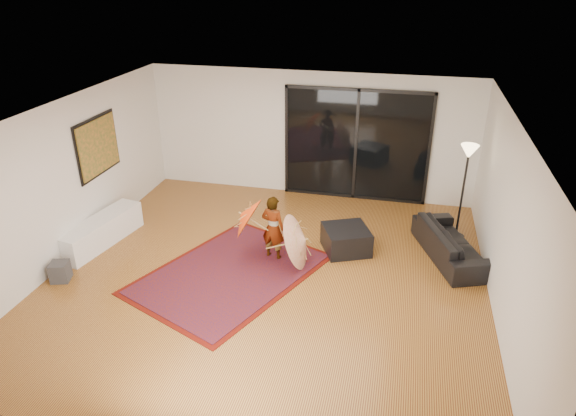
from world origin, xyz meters
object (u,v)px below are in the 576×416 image
(sofa, at_px, (451,243))
(ottoman, at_px, (346,239))
(media_console, at_px, (101,231))
(child, at_px, (273,228))

(sofa, xyz_separation_m, ottoman, (-1.81, -0.19, -0.06))
(media_console, height_order, child, child)
(sofa, distance_m, ottoman, 1.82)
(sofa, bearing_deg, media_console, 77.98)
(sofa, bearing_deg, child, 82.72)
(media_console, distance_m, child, 3.21)
(media_console, distance_m, ottoman, 4.46)
(child, bearing_deg, media_console, 17.56)
(media_console, relative_size, ottoman, 2.36)
(media_console, bearing_deg, child, 14.36)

